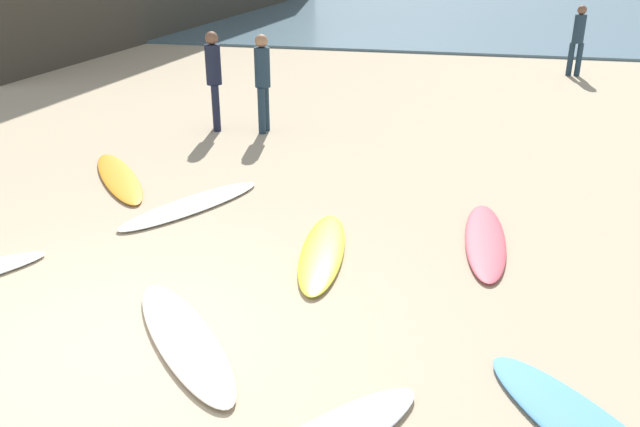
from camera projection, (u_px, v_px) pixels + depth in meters
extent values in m
plane|color=tan|center=(120.00, 348.00, 6.07)|extent=(120.00, 120.00, 0.00)
ellipsoid|color=orange|center=(119.00, 177.00, 10.03)|extent=(1.88, 2.20, 0.08)
ellipsoid|color=#F1DFC7|center=(184.00, 339.00, 6.13)|extent=(1.85, 2.03, 0.08)
ellipsoid|color=yellow|center=(322.00, 252.00, 7.75)|extent=(0.70, 2.14, 0.09)
ellipsoid|color=silver|center=(191.00, 205.00, 9.06)|extent=(1.62, 2.27, 0.07)
ellipsoid|color=#DD4C59|center=(485.00, 240.00, 8.04)|extent=(0.52, 2.20, 0.08)
cylinder|color=#1E3342|center=(579.00, 60.00, 16.76)|extent=(0.14, 0.14, 0.82)
cylinder|color=#1E3342|center=(570.00, 59.00, 16.81)|extent=(0.14, 0.14, 0.82)
cylinder|color=#1E3342|center=(579.00, 29.00, 16.48)|extent=(0.30, 0.30, 0.68)
sphere|color=brown|center=(582.00, 10.00, 16.30)|extent=(0.22, 0.22, 0.22)
cylinder|color=#1E3342|center=(266.00, 108.00, 12.29)|extent=(0.14, 0.14, 0.84)
cylinder|color=#1E3342|center=(262.00, 111.00, 12.11)|extent=(0.14, 0.14, 0.84)
cylinder|color=#1E3342|center=(262.00, 67.00, 11.89)|extent=(0.30, 0.30, 0.70)
sphere|color=#9E7051|center=(261.00, 41.00, 11.71)|extent=(0.23, 0.23, 0.23)
cylinder|color=#191E33|center=(216.00, 109.00, 12.25)|extent=(0.14, 0.14, 0.86)
cylinder|color=#191E33|center=(216.00, 106.00, 12.43)|extent=(0.14, 0.14, 0.86)
cylinder|color=#191E33|center=(213.00, 65.00, 12.02)|extent=(0.36, 0.36, 0.71)
sphere|color=brown|center=(211.00, 38.00, 11.84)|extent=(0.23, 0.23, 0.23)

